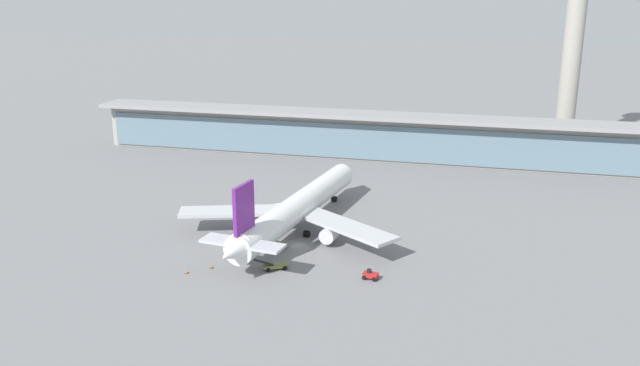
{
  "coord_description": "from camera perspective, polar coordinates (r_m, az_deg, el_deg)",
  "views": [
    {
      "loc": [
        38.02,
        -126.9,
        53.33
      ],
      "look_at": [
        0.0,
        20.09,
        8.34
      ],
      "focal_mm": 36.84,
      "sensor_mm": 36.0,
      "label": 1
    }
  ],
  "objects": [
    {
      "name": "service_truck_near_nose_olive",
      "position": [
        141.94,
        -3.89,
        -5.25
      ],
      "size": [
        6.87,
        2.17,
        2.7
      ],
      "color": "olive",
      "rests_on": "ground"
    },
    {
      "name": "safety_cone_alpha",
      "position": [
        131.84,
        -11.48,
        -7.56
      ],
      "size": [
        0.62,
        0.62,
        0.7
      ],
      "color": "orange",
      "rests_on": "ground"
    },
    {
      "name": "airliner_on_stand",
      "position": [
        148.32,
        -2.1,
        -2.23
      ],
      "size": [
        51.95,
        68.07,
        18.14
      ],
      "color": "white",
      "rests_on": "ground"
    },
    {
      "name": "service_truck_by_tail_olive",
      "position": [
        130.96,
        -3.98,
        -7.18
      ],
      "size": [
        6.53,
        4.66,
        2.7
      ],
      "color": "olive",
      "rests_on": "ground"
    },
    {
      "name": "terminal_building",
      "position": [
        214.01,
        3.95,
        4.2
      ],
      "size": [
        183.6,
        12.8,
        15.2
      ],
      "color": "#9E998E",
      "rests_on": "ground"
    },
    {
      "name": "control_tower",
      "position": [
        239.97,
        21.3,
        12.87
      ],
      "size": [
        12.0,
        12.0,
        78.44
      ],
      "color": "#9E998E",
      "rests_on": "ground"
    },
    {
      "name": "ground_plane",
      "position": [
        142.8,
        -2.03,
        -5.43
      ],
      "size": [
        1200.0,
        1200.0,
        0.0
      ],
      "primitive_type": "plane",
      "color": "slate"
    },
    {
      "name": "safety_cone_bravo",
      "position": [
        133.28,
        -9.4,
        -7.17
      ],
      "size": [
        0.62,
        0.62,
        0.7
      ],
      "color": "orange",
      "rests_on": "ground"
    },
    {
      "name": "service_truck_under_wing_blue",
      "position": [
        159.49,
        -3.94,
        -2.43
      ],
      "size": [
        7.03,
        6.51,
        3.1
      ],
      "color": "#234C9E",
      "rests_on": "ground"
    },
    {
      "name": "service_truck_mid_apron_red",
      "position": [
        126.84,
        4.4,
        -7.98
      ],
      "size": [
        3.06,
        2.07,
        2.05
      ],
      "color": "#B21E1E",
      "rests_on": "ground"
    }
  ]
}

